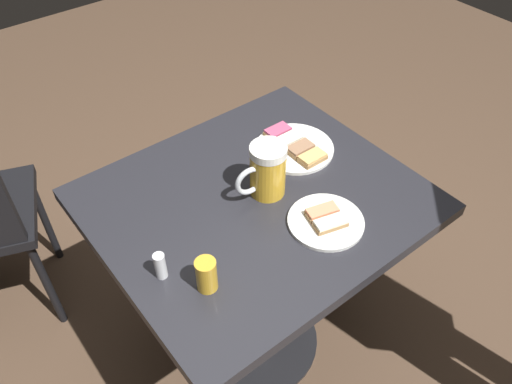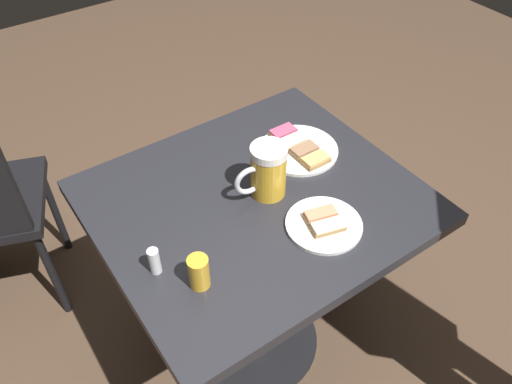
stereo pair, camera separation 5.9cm
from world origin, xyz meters
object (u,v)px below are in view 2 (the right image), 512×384
at_px(plate_far, 324,224).
at_px(beer_glass_small, 199,272).
at_px(beer_mug, 268,172).
at_px(salt_shaker, 154,261).
at_px(plate_near, 299,148).

bearing_deg(plate_far, beer_glass_small, 85.94).
xyz_separation_m(plate_far, beer_mug, (0.18, 0.05, 0.07)).
relative_size(beer_mug, salt_shaker, 2.11).
bearing_deg(beer_glass_small, plate_far, -94.06).
bearing_deg(plate_far, salt_shaker, 74.41).
bearing_deg(beer_glass_small, plate_near, -62.78).
bearing_deg(salt_shaker, beer_mug, -80.04).
bearing_deg(plate_near, salt_shaker, 106.00).
bearing_deg(beer_mug, plate_far, -165.36).
distance_m(beer_glass_small, salt_shaker, 0.11).
bearing_deg(plate_far, plate_near, -26.08).
xyz_separation_m(plate_far, salt_shaker, (0.11, 0.41, 0.03)).
xyz_separation_m(beer_mug, salt_shaker, (-0.06, 0.36, -0.04)).
xyz_separation_m(beer_mug, beer_glass_small, (-0.15, 0.30, -0.03)).
height_order(plate_far, salt_shaker, salt_shaker).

